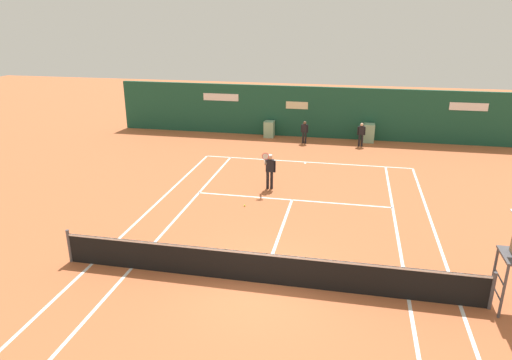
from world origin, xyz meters
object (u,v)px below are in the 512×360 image
Objects in this scene: ball_kid_centre_post at (305,131)px; ball_kid_right_post at (361,133)px; tennis_ball_mid_court at (245,206)px; player_on_baseline at (270,168)px.

ball_kid_right_post is at bearing -169.44° from ball_kid_centre_post.
tennis_ball_mid_court is at bearing 59.83° from ball_kid_right_post.
player_on_baseline is 2.42m from tennis_ball_mid_court.
tennis_ball_mid_court is (-4.52, -10.03, -0.76)m from ball_kid_right_post.
ball_kid_centre_post is 10.14m from tennis_ball_mid_court.
ball_kid_right_post is at bearing 65.76° from tennis_ball_mid_court.
player_on_baseline reaches higher than tennis_ball_mid_court.
ball_kid_right_post reaches higher than tennis_ball_mid_court.
ball_kid_right_post reaches higher than ball_kid_centre_post.
ball_kid_right_post is 20.21× the size of tennis_ball_mid_court.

